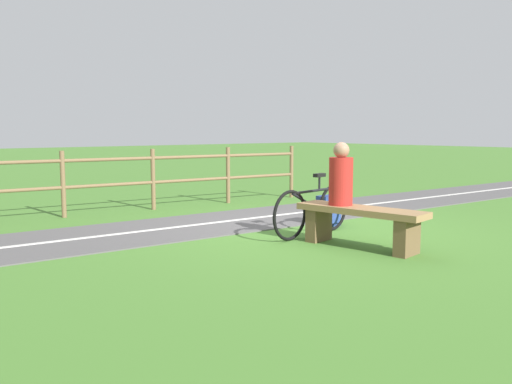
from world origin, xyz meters
The scene contains 6 objects.
ground_plane centered at (0.00, 0.00, 0.00)m, with size 80.00×80.00×0.00m, color #477A2D.
bench centered at (-1.33, 0.36, 0.35)m, with size 1.73×0.67×0.51m.
person_seated centered at (-1.03, 0.40, 0.87)m, with size 0.35×0.35×0.81m.
bicycle centered at (-0.39, 0.25, 0.36)m, with size 0.25×1.67×0.86m.
backpack centered at (-0.02, -0.49, 0.23)m, with size 0.26×0.35×0.47m.
fence_roadside centered at (3.39, 2.35, 0.66)m, with size 1.01×9.77×1.13m.
Camera 1 is at (-5.61, 5.65, 1.47)m, focal length 37.94 mm.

